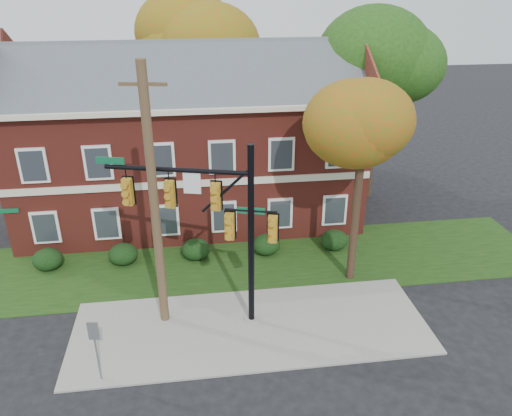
{
  "coord_description": "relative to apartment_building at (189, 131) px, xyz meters",
  "views": [
    {
      "loc": [
        -1.98,
        -14.8,
        12.76
      ],
      "look_at": [
        0.47,
        3.0,
        4.33
      ],
      "focal_mm": 35.0,
      "sensor_mm": 36.0,
      "label": 1
    }
  ],
  "objects": [
    {
      "name": "hedge_right",
      "position": [
        3.5,
        -5.25,
        -4.46
      ],
      "size": [
        1.4,
        1.26,
        1.05
      ],
      "primitive_type": "ellipsoid",
      "color": "black",
      "rests_on": "ground"
    },
    {
      "name": "ground",
      "position": [
        2.0,
        -11.95,
        -4.99
      ],
      "size": [
        120.0,
        120.0,
        0.0
      ],
      "primitive_type": "plane",
      "color": "black",
      "rests_on": "ground"
    },
    {
      "name": "sign_post",
      "position": [
        -3.5,
        -13.04,
        -3.29
      ],
      "size": [
        0.37,
        0.09,
        2.5
      ],
      "rotation": [
        0.0,
        0.0,
        -0.12
      ],
      "color": "slate",
      "rests_on": "ground"
    },
    {
      "name": "hedge_left",
      "position": [
        -3.5,
        -5.25,
        -4.46
      ],
      "size": [
        1.4,
        1.26,
        1.05
      ],
      "primitive_type": "ellipsoid",
      "color": "black",
      "rests_on": "ground"
    },
    {
      "name": "utility_pole",
      "position": [
        -1.4,
        -9.95,
        0.25
      ],
      "size": [
        1.6,
        0.42,
        10.32
      ],
      "rotation": [
        0.0,
        0.0,
        -0.19
      ],
      "color": "brown",
      "rests_on": "ground"
    },
    {
      "name": "hedge_far_right",
      "position": [
        7.0,
        -5.25,
        -4.46
      ],
      "size": [
        1.4,
        1.26,
        1.05
      ],
      "primitive_type": "ellipsoid",
      "color": "black",
      "rests_on": "ground"
    },
    {
      "name": "tree_near_right",
      "position": [
        7.22,
        -8.09,
        1.68
      ],
      "size": [
        4.5,
        4.25,
        8.58
      ],
      "color": "black",
      "rests_on": "ground"
    },
    {
      "name": "tree_far_rear",
      "position": [
        1.34,
        7.84,
        3.86
      ],
      "size": [
        6.84,
        6.46,
        11.52
      ],
      "color": "black",
      "rests_on": "ground"
    },
    {
      "name": "apartment_building",
      "position": [
        0.0,
        0.0,
        0.0
      ],
      "size": [
        18.8,
        8.8,
        9.74
      ],
      "color": "maroon",
      "rests_on": "ground"
    },
    {
      "name": "grass_strip",
      "position": [
        2.0,
        -5.95,
        -4.97
      ],
      "size": [
        30.0,
        6.0,
        0.04
      ],
      "primitive_type": "cube",
      "color": "#193811",
      "rests_on": "ground"
    },
    {
      "name": "hedge_far_left",
      "position": [
        -7.0,
        -5.25,
        -4.46
      ],
      "size": [
        1.4,
        1.26,
        1.05
      ],
      "primitive_type": "ellipsoid",
      "color": "black",
      "rests_on": "ground"
    },
    {
      "name": "tree_right_rear",
      "position": [
        11.31,
        0.86,
        3.13
      ],
      "size": [
        6.3,
        5.95,
        10.62
      ],
      "color": "black",
      "rests_on": "ground"
    },
    {
      "name": "sidewalk",
      "position": [
        2.0,
        -10.95,
        -4.95
      ],
      "size": [
        14.0,
        5.0,
        0.08
      ],
      "primitive_type": "cube",
      "color": "gray",
      "rests_on": "ground"
    },
    {
      "name": "hedge_center",
      "position": [
        0.0,
        -5.25,
        -4.46
      ],
      "size": [
        1.4,
        1.26,
        1.05
      ],
      "primitive_type": "ellipsoid",
      "color": "black",
      "rests_on": "ground"
    },
    {
      "name": "traffic_signal",
      "position": [
        0.77,
        -10.17,
        -0.33
      ],
      "size": [
        6.52,
        1.97,
        7.5
      ],
      "rotation": [
        0.0,
        0.0,
        -0.27
      ],
      "color": "gray",
      "rests_on": "ground"
    }
  ]
}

